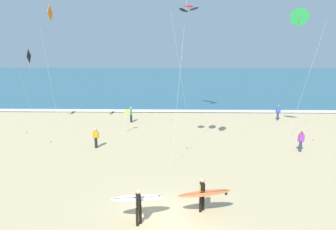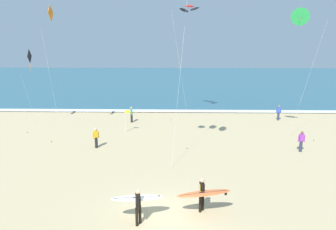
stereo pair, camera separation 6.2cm
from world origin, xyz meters
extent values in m
plane|color=tan|center=(0.00, 0.00, 0.00)|extent=(160.00, 160.00, 0.00)
cube|color=#2D6075|center=(0.00, 52.08, 0.04)|extent=(160.00, 60.00, 0.08)
cube|color=white|center=(0.00, 22.38, 0.09)|extent=(160.00, 1.33, 0.01)
cylinder|color=black|center=(1.68, 0.65, 0.44)|extent=(0.13, 0.13, 0.88)
cylinder|color=black|center=(1.83, 0.83, 0.44)|extent=(0.13, 0.13, 0.88)
cube|color=black|center=(1.76, 0.74, 1.18)|extent=(0.24, 0.36, 0.60)
cube|color=yellow|center=(1.65, 0.73, 1.22)|extent=(0.03, 0.20, 0.32)
sphere|color=tan|center=(1.76, 0.74, 1.60)|extent=(0.21, 0.21, 0.21)
cylinder|color=black|center=(1.78, 0.51, 1.29)|extent=(0.09, 0.09, 0.26)
cylinder|color=black|center=(1.73, 0.41, 1.16)|extent=(0.26, 0.11, 0.14)
cylinder|color=black|center=(1.73, 0.97, 1.14)|extent=(0.09, 0.09, 0.56)
ellipsoid|color=orange|center=(1.80, 0.38, 1.12)|extent=(2.59, 0.85, 0.26)
cube|color=#333333|center=(1.80, 0.38, 1.16)|extent=(2.22, 0.28, 0.17)
cube|color=#262628|center=(2.86, 0.50, 1.05)|extent=(0.12, 0.03, 0.14)
cylinder|color=black|center=(-1.22, -0.56, 0.44)|extent=(0.13, 0.13, 0.88)
cylinder|color=black|center=(-1.10, -0.36, 0.44)|extent=(0.13, 0.13, 0.88)
cube|color=black|center=(-1.16, -0.46, 1.18)|extent=(0.28, 0.38, 0.60)
cube|color=blue|center=(-1.26, -0.49, 1.22)|extent=(0.06, 0.20, 0.32)
sphere|color=tan|center=(-1.16, -0.46, 1.60)|extent=(0.21, 0.21, 0.21)
cylinder|color=black|center=(-1.10, -0.68, 1.14)|extent=(0.09, 0.09, 0.56)
cylinder|color=black|center=(-1.22, -0.24, 1.29)|extent=(0.09, 0.09, 0.26)
cylinder|color=black|center=(-1.30, -0.17, 1.16)|extent=(0.26, 0.14, 0.14)
ellipsoid|color=white|center=(-1.25, -0.11, 1.12)|extent=(2.45, 1.15, 0.22)
cube|color=#333333|center=(-1.25, -0.11, 1.16)|extent=(2.04, 0.53, 0.13)
cube|color=#262628|center=(-0.28, 0.13, 1.05)|extent=(0.12, 0.04, 0.14)
ellipsoid|color=black|center=(2.29, 18.81, 11.10)|extent=(1.25, 1.16, 0.52)
ellipsoid|color=red|center=(1.79, 19.50, 11.41)|extent=(1.24, 1.15, 0.20)
ellipsoid|color=black|center=(1.30, 20.18, 11.10)|extent=(1.25, 1.16, 0.52)
cylinder|color=silver|center=(0.90, 18.85, 5.55)|extent=(1.79, 1.30, 10.90)
cylinder|color=brown|center=(0.01, 18.21, 0.05)|extent=(0.06, 0.06, 0.10)
cube|color=black|center=(-13.28, 16.33, 6.66)|extent=(0.22, 1.30, 1.31)
cylinder|color=orange|center=(-13.28, 16.33, 5.60)|extent=(0.02, 0.02, 0.80)
cylinder|color=silver|center=(-13.06, 14.89, 2.65)|extent=(0.44, 2.87, 5.11)
cylinder|color=brown|center=(-12.85, 13.46, 0.05)|extent=(0.06, 0.06, 0.10)
cube|color=orange|center=(-9.82, 13.50, 10.28)|extent=(0.11, 1.33, 1.33)
cylinder|color=green|center=(-9.82, 13.50, 9.28)|extent=(0.02, 0.02, 0.67)
cylinder|color=silver|center=(-9.74, 12.22, 4.52)|extent=(0.17, 2.57, 8.85)
cylinder|color=brown|center=(-9.66, 10.95, 0.05)|extent=(0.06, 0.06, 0.10)
cone|color=green|center=(10.16, 12.57, 9.90)|extent=(1.47, 1.05, 1.36)
cube|color=pink|center=(10.16, 12.57, 9.76)|extent=(0.23, 0.46, 0.24)
cylinder|color=silver|center=(11.04, 12.16, 4.87)|extent=(1.79, 0.83, 9.54)
cylinder|color=brown|center=(11.93, 11.76, 0.05)|extent=(0.06, 0.06, 0.10)
cylinder|color=silver|center=(0.79, 7.75, 6.25)|extent=(1.15, 3.67, 12.29)
cylinder|color=brown|center=(1.36, 9.58, 0.05)|extent=(0.06, 0.06, 0.10)
cylinder|color=black|center=(-5.62, 9.67, 0.42)|extent=(0.22, 0.22, 0.84)
cube|color=gold|center=(-5.62, 9.67, 1.11)|extent=(0.37, 0.33, 0.54)
sphere|color=beige|center=(-5.62, 9.67, 1.49)|extent=(0.20, 0.20, 0.20)
cylinder|color=gold|center=(-5.44, 9.79, 1.01)|extent=(0.08, 0.08, 0.50)
cylinder|color=gold|center=(-5.79, 9.56, 1.01)|extent=(0.08, 0.08, 0.50)
cylinder|color=#2D334C|center=(9.82, 9.19, 0.42)|extent=(0.22, 0.22, 0.84)
cube|color=purple|center=(9.82, 9.19, 1.11)|extent=(0.32, 0.18, 0.54)
sphere|color=brown|center=(9.82, 9.19, 1.49)|extent=(0.20, 0.20, 0.20)
cylinder|color=purple|center=(10.03, 9.19, 1.01)|extent=(0.08, 0.08, 0.50)
cylinder|color=purple|center=(9.61, 9.19, 1.01)|extent=(0.08, 0.08, 0.50)
cylinder|color=black|center=(-3.96, 17.40, 0.42)|extent=(0.22, 0.22, 0.84)
cube|color=#339351|center=(-3.96, 17.40, 1.11)|extent=(0.24, 0.35, 0.54)
sphere|color=tan|center=(-3.96, 17.40, 1.49)|extent=(0.20, 0.20, 0.20)
cylinder|color=#339351|center=(-4.00, 17.60, 1.01)|extent=(0.08, 0.08, 0.50)
cylinder|color=#339351|center=(-3.92, 17.19, 1.01)|extent=(0.08, 0.08, 0.50)
cylinder|color=#2D334C|center=(11.18, 18.58, 0.42)|extent=(0.22, 0.22, 0.84)
cube|color=#3351B7|center=(11.18, 18.58, 1.11)|extent=(0.35, 0.24, 0.54)
sphere|color=#A87A59|center=(11.18, 18.58, 1.49)|extent=(0.20, 0.20, 0.20)
cylinder|color=#3351B7|center=(11.39, 18.54, 1.01)|extent=(0.08, 0.08, 0.50)
cylinder|color=#3351B7|center=(10.98, 18.62, 1.01)|extent=(0.08, 0.08, 0.50)
cylinder|color=silver|center=(-4.03, 13.93, 1.05)|extent=(0.05, 0.05, 2.10)
cube|color=yellow|center=(-3.81, 13.93, 1.90)|extent=(0.40, 0.02, 0.28)
camera|label=1|loc=(0.40, -12.72, 8.03)|focal=32.88mm
camera|label=2|loc=(0.46, -12.72, 8.03)|focal=32.88mm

